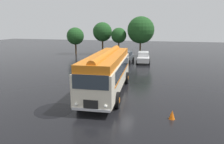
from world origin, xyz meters
name	(u,v)px	position (x,y,z in m)	size (l,w,h in m)	color
ground_plane	(118,95)	(0.00, 0.00, 0.00)	(120.00, 120.00, 0.00)	black
vintage_bus	(107,70)	(-0.97, 0.41, 1.89)	(3.38, 10.27, 3.49)	silver
car_near_left	(126,57)	(-2.07, 14.71, 0.85)	(2.18, 4.31, 1.66)	#4C5156
car_mid_left	(143,57)	(0.58, 14.80, 0.85)	(2.23, 4.33, 1.66)	silver
tree_far_left	(75,36)	(-13.36, 21.24, 3.45)	(3.32, 3.32, 5.17)	#4C3823
tree_left_of_centre	(102,32)	(-8.20, 22.27, 4.36)	(3.65, 3.65, 6.14)	#4C3823
tree_centre	(119,35)	(-4.59, 21.58, 3.72)	(2.82, 2.82, 5.13)	#4C3823
tree_right_of_centre	(141,30)	(-0.61, 21.48, 4.71)	(4.79, 4.79, 7.12)	#4C3823
traffic_cone	(172,115)	(4.09, -3.43, 0.28)	(0.36, 0.36, 0.55)	orange
puddle_patch	(54,110)	(-3.41, -4.02, 0.00)	(2.56, 2.56, 0.01)	black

